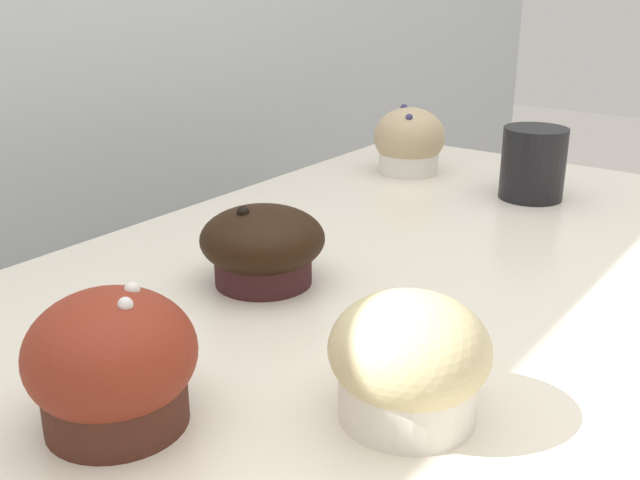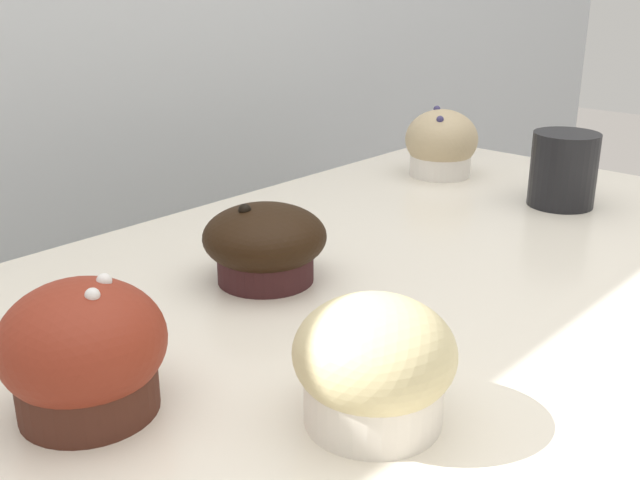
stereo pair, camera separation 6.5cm
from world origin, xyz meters
TOP-DOWN VIEW (x-y plane):
  - wall_back at (0.00, 0.60)m, footprint 3.20×0.10m
  - muffin_front_center at (0.32, 0.19)m, footprint 0.10×0.10m
  - muffin_back_left at (-0.09, 0.10)m, footprint 0.11×0.11m
  - muffin_back_right at (-0.31, 0.03)m, footprint 0.10×0.10m
  - muffin_front_left at (-0.20, -0.11)m, footprint 0.10×0.10m
  - coffee_cup at (0.30, 0.01)m, footprint 0.11×0.08m

SIDE VIEW (x-z plane):
  - wall_back at x=0.00m, z-range 0.00..1.80m
  - muffin_back_left at x=-0.09m, z-range 0.91..0.98m
  - muffin_front_left at x=-0.20m, z-range 0.91..0.99m
  - muffin_back_right at x=-0.31m, z-range 0.90..1.00m
  - muffin_front_center at x=0.32m, z-range 0.90..1.00m
  - coffee_cup at x=0.30m, z-range 0.91..1.00m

